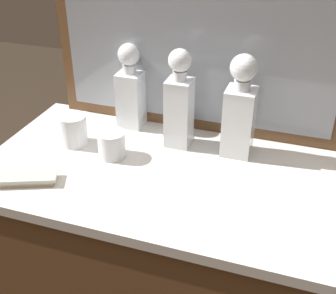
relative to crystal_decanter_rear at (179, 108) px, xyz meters
name	(u,v)px	position (x,y,z in m)	size (l,w,h in m)	color
dresser	(168,269)	(0.02, -0.16, -0.53)	(1.11, 0.60, 0.81)	brown
dresser_mirror	(197,41)	(0.02, 0.12, 0.17)	(0.96, 0.03, 0.60)	brown
crystal_decanter_rear	(179,108)	(0.00, 0.00, 0.00)	(0.08, 0.08, 0.31)	white
crystal_decanter_front	(239,116)	(0.19, 0.01, 0.00)	(0.09, 0.09, 0.32)	white
crystal_decanter_right	(131,94)	(-0.19, 0.07, -0.01)	(0.08, 0.08, 0.29)	white
crystal_tumbler_far_right	(112,146)	(-0.17, -0.14, -0.09)	(0.08, 0.08, 0.08)	white
crystal_tumbler_center	(74,131)	(-0.32, -0.11, -0.08)	(0.09, 0.09, 0.10)	white
silver_brush_left	(27,178)	(-0.34, -0.34, -0.11)	(0.18, 0.12, 0.02)	#B7A88C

